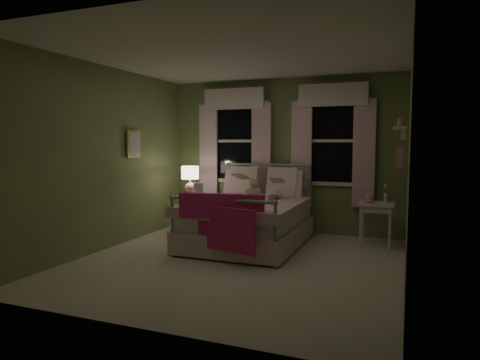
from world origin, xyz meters
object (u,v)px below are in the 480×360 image
at_px(nightstand_right, 376,210).
at_px(child_right, 275,182).
at_px(teddy_bear, 254,190).
at_px(table_lamp, 190,177).
at_px(nightstand_left, 190,209).
at_px(bed, 249,219).
at_px(child_left, 241,180).

bearing_deg(nightstand_right, child_right, -174.68).
xyz_separation_m(child_right, teddy_bear, (-0.28, -0.16, -0.12)).
height_order(teddy_bear, nightstand_right, teddy_bear).
bearing_deg(table_lamp, nightstand_left, 153.43).
height_order(nightstand_left, table_lamp, table_lamp).
bearing_deg(nightstand_left, child_right, 2.91).
height_order(bed, nightstand_right, bed).
bearing_deg(bed, table_lamp, 163.24).
bearing_deg(child_right, bed, 50.91).
height_order(teddy_bear, table_lamp, table_lamp).
bearing_deg(teddy_bear, bed, -90.00).
bearing_deg(child_left, nightstand_left, -5.16).
height_order(child_left, child_right, child_left).
xyz_separation_m(bed, teddy_bear, (-0.00, 0.26, 0.41)).
height_order(child_right, nightstand_right, child_right).
xyz_separation_m(child_right, nightstand_right, (1.49, 0.14, -0.36)).
bearing_deg(child_left, teddy_bear, 140.59).
xyz_separation_m(teddy_bear, nightstand_right, (1.77, 0.30, -0.24)).
height_order(child_left, table_lamp, child_left).
distance_m(child_right, table_lamp, 1.44).
xyz_separation_m(table_lamp, nightstand_right, (2.93, 0.21, -0.40)).
distance_m(child_left, child_right, 0.56).
distance_m(bed, child_right, 0.73).
bearing_deg(teddy_bear, nightstand_left, 175.78).
height_order(child_left, nightstand_left, child_left).
xyz_separation_m(child_left, table_lamp, (-0.88, -0.07, 0.03)).
xyz_separation_m(bed, nightstand_right, (1.77, 0.56, 0.17)).
xyz_separation_m(child_left, nightstand_right, (2.05, 0.14, -0.38)).
height_order(bed, child_right, child_right).
relative_size(child_right, nightstand_left, 1.04).
distance_m(teddy_bear, nightstand_left, 1.22).
relative_size(bed, table_lamp, 4.43).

